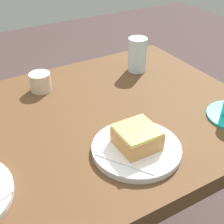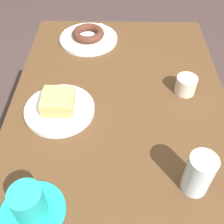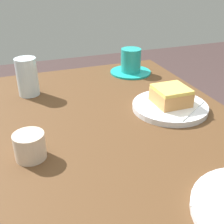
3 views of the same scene
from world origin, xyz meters
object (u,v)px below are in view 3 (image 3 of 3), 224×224
Objects in this scene: water_glass at (27,77)px; coffee_cup at (131,63)px; plate_glazed_square at (170,107)px; donut_glazed_square at (171,95)px; sugar_jar at (30,146)px.

coffee_cup is (0.07, -0.36, -0.02)m from water_glass.
donut_glazed_square is at bearing 180.00° from plate_glazed_square.
donut_glazed_square is 0.60× the size of coffee_cup.
coffee_cup is at bearing -2.94° from plate_glazed_square.
water_glass reaches higher than sugar_jar.
plate_glazed_square is 0.39m from sugar_jar.
donut_glazed_square is 1.38× the size of sugar_jar.
water_glass is 0.33m from sugar_jar.
coffee_cup is at bearing -79.32° from water_glass.
water_glass is at bearing 100.68° from coffee_cup.
sugar_jar is (-0.09, 0.38, -0.01)m from donut_glazed_square.
water_glass is 1.78× the size of sugar_jar.
sugar_jar is (-0.32, 0.03, -0.03)m from water_glass.
coffee_cup is (0.30, -0.02, -0.00)m from donut_glazed_square.
donut_glazed_square is 0.78× the size of water_glass.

